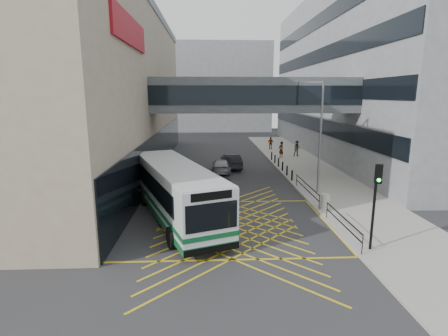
{
  "coord_description": "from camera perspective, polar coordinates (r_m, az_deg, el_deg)",
  "views": [
    {
      "loc": [
        -1.05,
        -19.52,
        7.57
      ],
      "look_at": [
        0.0,
        4.0,
        2.6
      ],
      "focal_mm": 28.0,
      "sensor_mm": 36.0,
      "label": 1
    }
  ],
  "objects": [
    {
      "name": "street_lamp",
      "position": [
        27.24,
        15.11,
        5.93
      ],
      "size": [
        1.85,
        0.89,
        8.36
      ],
      "rotation": [
        0.0,
        0.0,
        -0.37
      ],
      "color": "slate",
      "rests_on": "pavement"
    },
    {
      "name": "pedestrian_b",
      "position": [
        43.49,
        11.85,
        3.11
      ],
      "size": [
        0.95,
        0.59,
        1.89
      ],
      "primitive_type": "imported",
      "rotation": [
        0.0,
        0.0,
        -0.06
      ],
      "color": "gray",
      "rests_on": "pavement"
    },
    {
      "name": "car_silver",
      "position": [
        34.57,
        -0.43,
        0.45
      ],
      "size": [
        2.15,
        4.57,
        1.39
      ],
      "primitive_type": "imported",
      "rotation": [
        0.0,
        0.0,
        3.08
      ],
      "color": "gray",
      "rests_on": "ground"
    },
    {
      "name": "pavement",
      "position": [
        36.73,
        13.38,
        -0.18
      ],
      "size": [
        6.0,
        54.0,
        0.16
      ],
      "primitive_type": "cube",
      "color": "#A39E95",
      "rests_on": "ground"
    },
    {
      "name": "building_right",
      "position": [
        50.27,
        28.14,
        13.32
      ],
      "size": [
        24.09,
        44.0,
        20.0
      ],
      "color": "gray",
      "rests_on": "ground"
    },
    {
      "name": "bollards",
      "position": [
        35.96,
        9.21,
        0.6
      ],
      "size": [
        0.14,
        10.14,
        0.9
      ],
      "color": "black",
      "rests_on": "pavement"
    },
    {
      "name": "litter_bin",
      "position": [
        24.08,
        16.17,
        -5.24
      ],
      "size": [
        0.58,
        0.58,
        1.0
      ],
      "primitive_type": "cylinder",
      "color": "#ADA89E",
      "rests_on": "pavement"
    },
    {
      "name": "building_far",
      "position": [
        79.54,
        -3.32,
        12.92
      ],
      "size": [
        28.0,
        16.0,
        18.0
      ],
      "primitive_type": "cube",
      "color": "gray",
      "rests_on": "ground"
    },
    {
      "name": "pedestrian_c",
      "position": [
        48.74,
        7.64,
        4.04
      ],
      "size": [
        1.08,
        0.88,
        1.65
      ],
      "primitive_type": "imported",
      "rotation": [
        0.0,
        0.0,
        2.64
      ],
      "color": "gray",
      "rests_on": "pavement"
    },
    {
      "name": "traffic_light",
      "position": [
        17.92,
        23.54,
        -4.06
      ],
      "size": [
        0.32,
        0.5,
        4.28
      ],
      "rotation": [
        0.0,
        0.0,
        -0.14
      ],
      "color": "black",
      "rests_on": "pavement"
    },
    {
      "name": "bus",
      "position": [
        21.66,
        -7.92,
        -3.58
      ],
      "size": [
        6.89,
        12.34,
        3.41
      ],
      "rotation": [
        0.0,
        0.0,
        0.36
      ],
      "color": "silver",
      "rests_on": "ground"
    },
    {
      "name": "building_whsmith",
      "position": [
        39.35,
        -28.63,
        11.12
      ],
      "size": [
        24.17,
        42.0,
        16.0
      ],
      "color": "tan",
      "rests_on": "ground"
    },
    {
      "name": "box_junction",
      "position": [
        20.96,
        0.49,
        -9.24
      ],
      "size": [
        12.0,
        9.0,
        0.01
      ],
      "color": "gold",
      "rests_on": "ground"
    },
    {
      "name": "pedestrian_a",
      "position": [
        42.3,
        9.3,
        2.99
      ],
      "size": [
        0.94,
        0.89,
        1.92
      ],
      "primitive_type": "imported",
      "rotation": [
        0.0,
        0.0,
        3.77
      ],
      "color": "gray",
      "rests_on": "pavement"
    },
    {
      "name": "ground",
      "position": [
        20.96,
        0.49,
        -9.25
      ],
      "size": [
        120.0,
        120.0,
        0.0
      ],
      "primitive_type": "plane",
      "color": "#333335"
    },
    {
      "name": "skybridge",
      "position": [
        31.78,
        4.87,
        11.75
      ],
      "size": [
        20.0,
        4.1,
        3.0
      ],
      "color": "#474C51",
      "rests_on": "ground"
    },
    {
      "name": "kerb_railings",
      "position": [
        23.46,
        15.5,
        -5.1
      ],
      "size": [
        0.05,
        12.54,
        1.0
      ],
      "color": "black",
      "rests_on": "pavement"
    },
    {
      "name": "car_dark",
      "position": [
        36.39,
        1.17,
        1.12
      ],
      "size": [
        2.46,
        5.02,
        1.51
      ],
      "primitive_type": "imported",
      "rotation": [
        0.0,
        0.0,
        3.26
      ],
      "color": "black",
      "rests_on": "ground"
    },
    {
      "name": "car_white",
      "position": [
        24.55,
        -10.56,
        -4.41
      ],
      "size": [
        3.28,
        5.08,
        1.5
      ],
      "primitive_type": "imported",
      "rotation": [
        0.0,
        0.0,
        3.45
      ],
      "color": "silver",
      "rests_on": "ground"
    }
  ]
}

